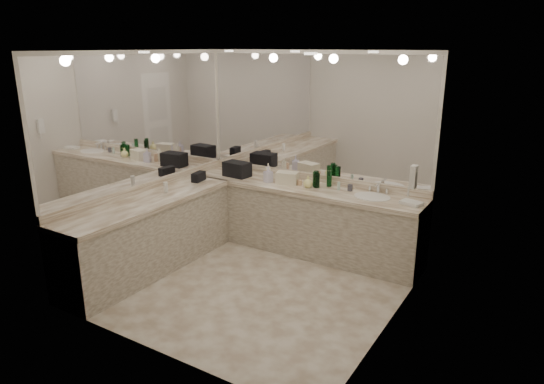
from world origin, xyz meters
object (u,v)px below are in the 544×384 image
Objects in this scene: wall_phone at (414,177)px; soap_bottle_c at (308,182)px; black_toiletry_bag at (237,169)px; soap_bottle_a at (268,171)px; hand_towel at (411,203)px; soap_bottle_b at (268,174)px; sink at (372,197)px; cream_cosmetic_case at (287,178)px.

soap_bottle_c is at bearing 162.37° from wall_phone.
soap_bottle_a is at bearing 16.86° from black_toiletry_bag.
soap_bottle_c reaches higher than hand_towel.
soap_bottle_b is at bearing 168.48° from wall_phone.
soap_bottle_b is (0.53, -0.03, 0.01)m from black_toiletry_bag.
black_toiletry_bag is 0.45m from soap_bottle_a.
hand_towel is at bearing -3.29° from soap_bottle_a.
black_toiletry_bag is at bearing -178.34° from sink.
cream_cosmetic_case is at bearing 164.80° from wall_phone.
wall_phone is 2.10m from soap_bottle_b.
sink is 0.49m from hand_towel.
soap_bottle_b is at bearing -3.27° from black_toiletry_bag.
soap_bottle_c is at bearing 179.78° from hand_towel.
black_toiletry_bag is 2.30× the size of soap_bottle_c.
sink is at bearing 175.08° from hand_towel.
cream_cosmetic_case is 0.26m from soap_bottle_b.
wall_phone is 0.64m from hand_towel.
soap_bottle_c is at bearing -9.34° from soap_bottle_a.
soap_bottle_b is at bearing -174.94° from soap_bottle_c.
sink is 2.81× the size of soap_bottle_c.
soap_bottle_b is at bearing -176.50° from sink.
sink is 0.91m from wall_phone.
soap_bottle_a is (0.43, 0.13, 0.00)m from black_toiletry_bag.
soap_bottle_a is at bearing 151.75° from cream_cosmetic_case.
soap_bottle_b is (0.10, -0.16, 0.00)m from soap_bottle_a.
wall_phone reaches higher than hand_towel.
soap_bottle_b is at bearing -178.64° from hand_towel.
soap_bottle_a is 0.68m from soap_bottle_c.
black_toiletry_bag is at bearing -163.14° from soap_bottle_a.
wall_phone is at bearing -75.33° from hand_towel.
soap_bottle_a is at bearing 122.35° from soap_bottle_b.
wall_phone is (0.61, -0.50, 0.46)m from sink.
black_toiletry_bag is 0.53m from soap_bottle_b.
cream_cosmetic_case is 1.78× the size of soap_bottle_c.
sink is at bearing 1.66° from black_toiletry_bag.
black_toiletry_bag reaches higher than cream_cosmetic_case.
soap_bottle_b reaches higher than soap_bottle_c.
wall_phone is 1.57m from soap_bottle_c.
hand_towel is (-0.12, 0.46, -0.43)m from wall_phone.
soap_bottle_b is (-1.91, -0.05, 0.09)m from hand_towel.
sink is 1.17m from cream_cosmetic_case.
soap_bottle_c reaches higher than sink.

